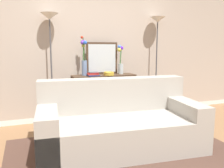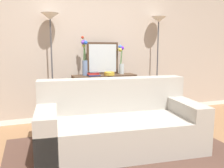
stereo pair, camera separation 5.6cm
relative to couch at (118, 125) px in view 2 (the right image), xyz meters
The scene contains 13 objects.
ground_plane 0.56m from the couch, 98.13° to the right, with size 16.00×16.00×0.02m, color #936B47.
back_wall 1.86m from the couch, 92.49° to the left, with size 12.00×0.15×2.84m.
area_rug 0.34m from the couch, 92.17° to the right, with size 2.80×1.77×0.01m.
couch is the anchor object (origin of this frame).
console_table 1.21m from the couch, 81.07° to the left, with size 1.11×0.32×0.82m.
floor_lamp_left 1.82m from the couch, 119.55° to the left, with size 0.28×0.28×1.84m.
floor_lamp_right 2.12m from the couch, 44.15° to the left, with size 0.28×0.28×1.86m.
wall_mirror 1.54m from the couch, 81.49° to the left, with size 0.58×0.02×0.57m.
vase_tall_flowers 1.47m from the couch, 97.33° to the left, with size 0.10×0.13×0.67m.
vase_short_flowers 1.54m from the couch, 67.02° to the left, with size 0.11×0.11×0.52m.
fruit_bowl 1.23m from the couch, 77.35° to the left, with size 0.18×0.18×0.06m.
book_stack 1.21m from the couch, 92.06° to the left, with size 0.21×0.15×0.08m.
book_row_under_console 1.20m from the couch, 92.30° to the left, with size 0.46×0.18×0.13m.
Camera 2 is at (-0.99, -2.30, 1.30)m, focal length 37.89 mm.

